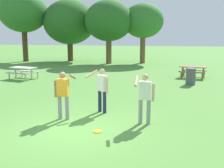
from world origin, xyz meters
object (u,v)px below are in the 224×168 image
person_bystander (102,87)px  tree_far_right (109,21)px  tree_tall_left (23,12)px  person_catcher (63,92)px  picnic_table_far (193,69)px  tree_broad_center (69,22)px  tree_slender_mid (143,21)px  trash_can_beside_table (191,76)px  frisbee (98,131)px  picnic_table_near (23,70)px  person_thrower (145,95)px

person_bystander → tree_far_right: tree_far_right is taller
tree_tall_left → person_catcher: bearing=-57.4°
picnic_table_far → tree_broad_center: (-12.00, 9.11, 3.55)m
person_catcher → tree_slender_mid: (0.98, 18.71, 3.18)m
trash_can_beside_table → tree_far_right: 12.82m
person_catcher → frisbee: size_ratio=5.98×
trash_can_beside_table → tree_slender_mid: size_ratio=0.16×
picnic_table_near → tree_tall_left: size_ratio=0.27×
person_thrower → picnic_table_near: (-8.44, 7.30, -0.40)m
person_thrower → tree_broad_center: (-9.61, 19.14, 3.16)m
person_thrower → person_catcher: size_ratio=1.00×
person_catcher → tree_far_right: 18.02m
picnic_table_far → tree_tall_left: size_ratio=0.27×
tree_far_right → tree_slender_mid: tree_far_right is taller
tree_tall_left → tree_far_right: size_ratio=1.19×
person_catcher → picnic_table_near: person_catcher is taller
person_thrower → tree_slender_mid: bearing=95.4°
picnic_table_far → person_catcher: bearing=-117.0°
picnic_table_far → tree_far_right: 11.14m
picnic_table_far → picnic_table_near: bearing=-165.9°
frisbee → tree_broad_center: tree_broad_center is taller
tree_broad_center → tree_slender_mid: size_ratio=1.10×
person_thrower → picnic_table_far: person_thrower is taller
tree_far_right → tree_slender_mid: size_ratio=1.04×
person_thrower → trash_can_beside_table: (2.04, 7.49, -0.48)m
person_catcher → person_bystander: same height
picnic_table_near → tree_slender_mid: tree_slender_mid is taller
person_thrower → tree_slender_mid: 19.01m
frisbee → tree_tall_left: bearing=124.3°
person_bystander → frisbee: size_ratio=5.98×
tree_slender_mid → picnic_table_far: bearing=-64.3°
frisbee → tree_slender_mid: 20.09m
person_bystander → frisbee: person_bystander is taller
picnic_table_far → tree_far_right: bearing=134.5°
tree_tall_left → tree_broad_center: tree_tall_left is taller
trash_can_beside_table → tree_tall_left: tree_tall_left is taller
trash_can_beside_table → tree_far_right: tree_far_right is taller
person_thrower → person_bystander: size_ratio=1.00×
person_thrower → person_catcher: same height
picnic_table_near → tree_broad_center: tree_broad_center is taller
picnic_table_far → tree_slender_mid: tree_slender_mid is taller
person_catcher → tree_far_right: size_ratio=0.27×
person_catcher → tree_tall_left: (-11.48, 17.96, 4.18)m
tree_far_right → picnic_table_near: bearing=-108.5°
person_thrower → picnic_table_far: bearing=76.6°
picnic_table_near → tree_far_right: size_ratio=0.32×
person_thrower → tree_far_right: 18.53m
person_bystander → tree_broad_center: bearing=113.7°
person_bystander → picnic_table_near: (-6.79, 6.30, -0.40)m
person_catcher → trash_can_beside_table: bearing=57.6°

